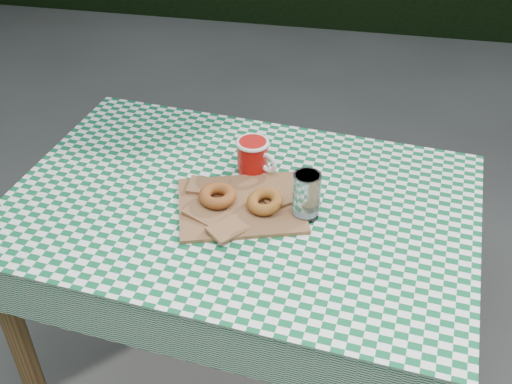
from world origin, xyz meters
TOP-DOWN VIEW (x-y plane):
  - ground at (0.00, 0.00)m, footprint 60.00×60.00m
  - table at (-0.00, -0.18)m, footprint 1.26×0.91m
  - tablecloth at (-0.00, -0.18)m, footprint 1.28×0.93m
  - paper_bag at (0.01, -0.20)m, footprint 0.38×0.34m
  - bagel_front at (-0.05, -0.20)m, footprint 0.11×0.11m
  - bagel_back at (0.07, -0.20)m, footprint 0.13×0.13m
  - coffee_mug at (0.00, -0.03)m, footprint 0.23×0.23m
  - drinking_glass at (0.17, -0.20)m, footprint 0.09×0.09m

SIDE VIEW (x-z plane):
  - ground at x=0.00m, z-range 0.00..0.00m
  - table at x=0.00m, z-range 0.00..0.75m
  - tablecloth at x=0.00m, z-range 0.75..0.76m
  - paper_bag at x=0.01m, z-range 0.76..0.77m
  - bagel_back at x=0.07m, z-range 0.77..0.80m
  - bagel_front at x=-0.05m, z-range 0.77..0.80m
  - coffee_mug at x=0.00m, z-range 0.76..0.85m
  - drinking_glass at x=0.17m, z-range 0.76..0.88m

